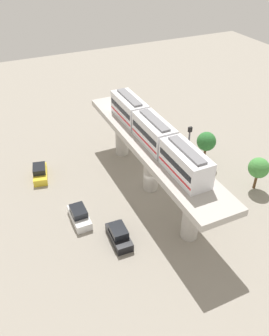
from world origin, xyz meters
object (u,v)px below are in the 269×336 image
Objects in this scene: parked_car_white at (79,216)px; signal_post at (187,159)px; tree_mid_lot at (259,168)px; parked_car_black at (119,235)px; train at (154,132)px; parked_car_yellow at (40,173)px; tree_near_viaduct at (206,142)px.

signal_post reaches higher than parked_car_white.
parked_car_black is at bearing -177.13° from tree_mid_lot.
train reaches higher than parked_car_yellow.
parked_car_yellow is 1.05× the size of parked_car_black.
tree_near_viaduct reaches higher than parked_car_white.
train is 5.27m from signal_post.
train is 4.86× the size of parked_car_white.
train is at bearing 43.07° from parked_car_black.
parked_car_white is 5.67m from parked_car_black.
signal_post is (13.71, -0.86, 4.63)m from parked_car_white.
parked_car_yellow is at bearing 144.87° from signal_post.
parked_car_yellow is 10.61m from parked_car_white.
tree_near_viaduct is at bearing -4.59° from parked_car_yellow.
signal_post is at bearing -22.94° from parked_car_yellow.
parked_car_white is 0.43× the size of signal_post.
parked_car_white is (2.26, -10.37, 0.00)m from parked_car_yellow.
parked_car_yellow is 0.98× the size of tree_mid_lot.
train reaches higher than tree_mid_lot.
train is at bearing 156.82° from tree_mid_lot.
parked_car_black is 0.94× the size of tree_mid_lot.
tree_near_viaduct is at bearing 36.47° from signal_post.
parked_car_yellow is at bearing 144.75° from train.
train is 10.99m from tree_near_viaduct.
tree_mid_lot is 9.74m from signal_post.
parked_car_black is at bearing -153.26° from tree_near_viaduct.
signal_post is (3.40, -2.35, -3.26)m from train.
train is at bearing 145.32° from signal_post.
parked_car_white is 0.93× the size of tree_mid_lot.
parked_car_black is (2.98, -4.82, 0.00)m from parked_car_white.
tree_near_viaduct is (16.90, 8.52, 2.95)m from parked_car_black.
parked_car_white is 0.83× the size of tree_near_viaduct.
tree_mid_lot reaches higher than parked_car_white.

